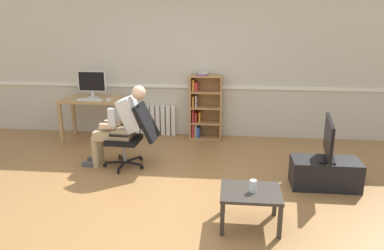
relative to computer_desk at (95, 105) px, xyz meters
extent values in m
plane|color=olive|center=(1.73, -2.15, -0.64)|extent=(18.00, 18.00, 0.00)
cube|color=beige|center=(1.73, 0.50, 0.71)|extent=(12.00, 0.10, 2.70)
cube|color=white|center=(1.73, 0.44, 0.28)|extent=(12.00, 0.03, 0.05)
cube|color=tan|center=(-0.53, -0.28, -0.28)|extent=(0.06, 0.06, 0.72)
cube|color=tan|center=(0.53, -0.28, -0.28)|extent=(0.06, 0.06, 0.72)
cube|color=tan|center=(0.53, 0.28, -0.28)|extent=(0.06, 0.06, 0.72)
cube|color=tan|center=(-0.53, 0.28, -0.28)|extent=(0.06, 0.06, 0.72)
cube|color=tan|center=(0.00, 0.00, 0.10)|extent=(1.13, 0.63, 0.04)
cube|color=silver|center=(-0.05, 0.06, 0.12)|extent=(0.18, 0.14, 0.01)
cube|color=silver|center=(-0.05, 0.08, 0.18)|extent=(0.04, 0.02, 0.10)
cube|color=silver|center=(-0.05, 0.08, 0.41)|extent=(0.50, 0.02, 0.37)
cube|color=black|center=(-0.05, 0.07, 0.41)|extent=(0.46, 0.00, 0.33)
cube|color=white|center=(-0.03, -0.14, 0.13)|extent=(0.43, 0.12, 0.02)
cube|color=white|center=(0.31, -0.12, 0.13)|extent=(0.06, 0.10, 0.03)
cube|color=#AD7F4C|center=(1.69, 0.27, -0.06)|extent=(0.03, 0.28, 1.16)
cube|color=#AD7F4C|center=(2.24, 0.27, -0.06)|extent=(0.03, 0.28, 1.16)
cube|color=#AD7F4C|center=(1.97, 0.41, -0.06)|extent=(0.55, 0.02, 1.16)
cube|color=#AD7F4C|center=(1.97, 0.27, -0.63)|extent=(0.52, 0.28, 0.03)
cube|color=#AD7F4C|center=(1.97, 0.27, -0.34)|extent=(0.52, 0.28, 0.03)
cube|color=#AD7F4C|center=(1.97, 0.27, -0.06)|extent=(0.52, 0.28, 0.03)
cube|color=#AD7F4C|center=(1.97, 0.27, 0.22)|extent=(0.52, 0.28, 0.03)
cube|color=#AD7F4C|center=(1.97, 0.27, 0.51)|extent=(0.52, 0.28, 0.03)
cube|color=red|center=(1.74, 0.25, -0.49)|extent=(0.04, 0.19, 0.24)
cube|color=red|center=(1.74, 0.27, -0.21)|extent=(0.03, 0.19, 0.24)
cube|color=orange|center=(1.74, 0.26, 0.05)|extent=(0.03, 0.19, 0.19)
cube|color=orange|center=(1.74, 0.28, 0.34)|extent=(0.04, 0.19, 0.20)
cube|color=beige|center=(1.79, 0.28, -0.50)|extent=(0.04, 0.19, 0.23)
cube|color=red|center=(1.79, 0.27, -0.24)|extent=(0.03, 0.19, 0.17)
cube|color=beige|center=(1.79, 0.27, 0.06)|extent=(0.02, 0.19, 0.21)
cube|color=red|center=(1.80, 0.29, 0.32)|extent=(0.05, 0.19, 0.15)
cube|color=#2D519E|center=(1.84, 0.25, -0.52)|extent=(0.05, 0.19, 0.19)
cube|color=orange|center=(1.86, 0.27, -0.23)|extent=(0.03, 0.19, 0.19)
cube|color=#89428E|center=(1.89, 0.25, 0.53)|extent=(0.16, 0.22, 0.02)
cube|color=beige|center=(1.92, 0.31, 0.56)|extent=(0.16, 0.22, 0.02)
cube|color=white|center=(0.67, 0.39, -0.35)|extent=(0.07, 0.08, 0.57)
cube|color=white|center=(0.77, 0.39, -0.35)|extent=(0.07, 0.08, 0.57)
cube|color=white|center=(0.86, 0.39, -0.35)|extent=(0.07, 0.08, 0.57)
cube|color=white|center=(0.96, 0.39, -0.35)|extent=(0.07, 0.08, 0.57)
cube|color=white|center=(1.06, 0.39, -0.35)|extent=(0.07, 0.08, 0.57)
cube|color=white|center=(1.16, 0.39, -0.35)|extent=(0.07, 0.08, 0.57)
cube|color=white|center=(1.26, 0.39, -0.35)|extent=(0.07, 0.08, 0.57)
cube|color=white|center=(1.35, 0.39, -0.35)|extent=(0.07, 0.08, 0.57)
cube|color=black|center=(0.85, -1.34, -0.57)|extent=(0.05, 0.30, 0.02)
cylinder|color=black|center=(0.85, -1.49, -0.61)|extent=(0.02, 0.06, 0.06)
cube|color=black|center=(1.00, -1.24, -0.57)|extent=(0.29, 0.14, 0.02)
cylinder|color=black|center=(1.14, -1.30, -0.61)|extent=(0.06, 0.04, 0.06)
cube|color=black|center=(0.96, -1.07, -0.57)|extent=(0.22, 0.26, 0.02)
cylinder|color=black|center=(1.05, -0.96, -0.61)|extent=(0.05, 0.06, 0.06)
cube|color=black|center=(0.78, -1.06, -0.57)|extent=(0.19, 0.27, 0.02)
cylinder|color=black|center=(0.70, -0.94, -0.61)|extent=(0.05, 0.06, 0.06)
cube|color=black|center=(0.72, -1.23, -0.57)|extent=(0.30, 0.11, 0.02)
cylinder|color=black|center=(0.57, -1.27, -0.61)|extent=(0.06, 0.04, 0.06)
cylinder|color=gray|center=(0.86, -1.19, -0.41)|extent=(0.05, 0.05, 0.30)
cube|color=black|center=(0.86, -1.19, -0.23)|extent=(0.48, 0.48, 0.07)
cube|color=black|center=(1.21, -1.21, 0.06)|extent=(0.32, 0.45, 0.53)
cube|color=black|center=(0.89, -0.93, -0.08)|extent=(0.28, 0.06, 0.03)
cube|color=black|center=(0.87, -1.45, -0.08)|extent=(0.28, 0.06, 0.03)
cube|color=tan|center=(0.86, -1.19, -0.12)|extent=(0.28, 0.35, 0.14)
cube|color=silver|center=(0.99, -1.20, 0.17)|extent=(0.38, 0.36, 0.52)
sphere|color=beige|center=(1.12, -1.20, 0.48)|extent=(0.20, 0.20, 0.20)
cube|color=black|center=(0.58, -1.18, -0.02)|extent=(0.15, 0.04, 0.02)
cube|color=tan|center=(0.66, -1.08, -0.15)|extent=(0.42, 0.15, 0.13)
cylinder|color=tan|center=(0.45, -1.07, -0.41)|extent=(0.10, 0.10, 0.46)
cube|color=#4C4C51|center=(0.35, -1.06, -0.61)|extent=(0.22, 0.10, 0.06)
cube|color=tan|center=(0.65, -1.28, -0.15)|extent=(0.42, 0.15, 0.13)
cylinder|color=tan|center=(0.44, -1.27, -0.41)|extent=(0.10, 0.10, 0.46)
cube|color=#4C4C51|center=(0.34, -1.26, -0.61)|extent=(0.22, 0.10, 0.06)
cube|color=silver|center=(0.77, -1.03, 0.15)|extent=(0.10, 0.08, 0.26)
cube|color=beige|center=(0.67, -1.08, 0.00)|extent=(0.24, 0.08, 0.07)
cube|color=silver|center=(0.75, -1.35, 0.15)|extent=(0.10, 0.08, 0.26)
cube|color=beige|center=(0.66, -1.28, 0.00)|extent=(0.24, 0.08, 0.07)
cube|color=black|center=(3.66, -1.62, -0.45)|extent=(0.87, 0.44, 0.38)
cube|color=black|center=(3.66, -1.62, -0.25)|extent=(0.24, 0.35, 0.02)
cylinder|color=black|center=(3.66, -1.62, -0.22)|extent=(0.04, 0.04, 0.05)
cube|color=black|center=(3.66, -1.62, 0.04)|extent=(0.16, 0.82, 0.47)
cube|color=white|center=(3.68, -1.62, 0.04)|extent=(0.12, 0.76, 0.43)
cube|color=#332D28|center=(2.36, -2.90, -0.46)|extent=(0.04, 0.04, 0.36)
cube|color=#332D28|center=(2.93, -2.90, -0.46)|extent=(0.04, 0.04, 0.36)
cube|color=#332D28|center=(2.93, -2.43, -0.46)|extent=(0.04, 0.04, 0.36)
cube|color=#332D28|center=(2.36, -2.43, -0.46)|extent=(0.04, 0.04, 0.36)
cube|color=#332D28|center=(2.65, -2.66, -0.26)|extent=(0.63, 0.53, 0.03)
cylinder|color=silver|center=(2.67, -2.68, -0.18)|extent=(0.07, 0.07, 0.13)
camera|label=1|loc=(2.41, -6.32, 1.53)|focal=35.24mm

